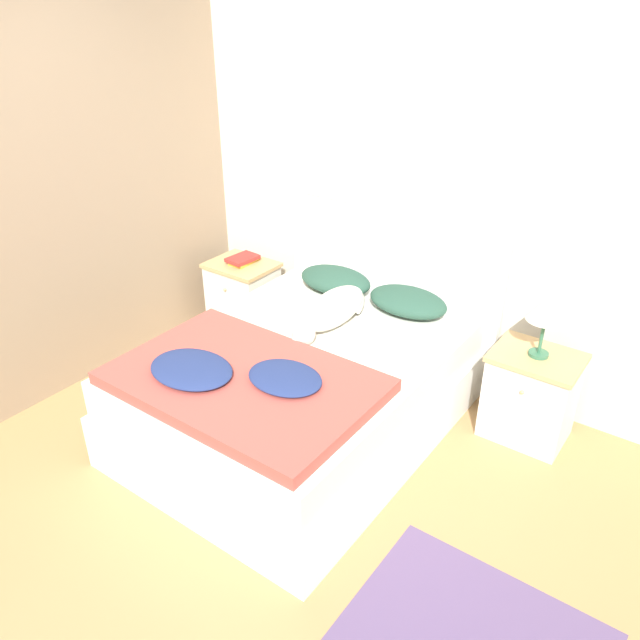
% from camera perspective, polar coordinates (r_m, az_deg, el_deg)
% --- Properties ---
extents(ground_plane, '(16.00, 16.00, 0.00)m').
position_cam_1_polar(ground_plane, '(3.29, -14.02, -18.78)').
color(ground_plane, tan).
extents(wall_back, '(9.00, 0.06, 2.55)m').
position_cam_1_polar(wall_back, '(4.06, 7.13, 12.56)').
color(wall_back, beige).
rests_on(wall_back, ground_plane).
extents(wall_side_left, '(0.06, 3.10, 2.55)m').
position_cam_1_polar(wall_side_left, '(4.28, -19.28, 12.05)').
color(wall_side_left, gray).
rests_on(wall_side_left, ground_plane).
extents(bed, '(1.49, 1.92, 0.55)m').
position_cam_1_polar(bed, '(3.67, -1.77, -6.41)').
color(bed, white).
rests_on(bed, ground_plane).
extents(headboard, '(1.57, 0.06, 1.14)m').
position_cam_1_polar(headboard, '(4.23, 6.30, 3.36)').
color(headboard, white).
rests_on(headboard, ground_plane).
extents(nightstand_left, '(0.49, 0.40, 0.54)m').
position_cam_1_polar(nightstand_left, '(4.78, -7.02, 2.17)').
color(nightstand_left, silver).
rests_on(nightstand_left, ground_plane).
extents(nightstand_right, '(0.49, 0.40, 0.54)m').
position_cam_1_polar(nightstand_right, '(3.82, 18.66, -6.55)').
color(nightstand_right, silver).
rests_on(nightstand_right, ground_plane).
extents(pillow_left, '(0.51, 0.33, 0.15)m').
position_cam_1_polar(pillow_left, '(4.16, 1.41, 3.68)').
color(pillow_left, '#284C3D').
rests_on(pillow_left, bed).
extents(pillow_right, '(0.51, 0.33, 0.15)m').
position_cam_1_polar(pillow_right, '(3.91, 8.04, 1.68)').
color(pillow_right, '#284C3D').
rests_on(pillow_right, bed).
extents(quilt, '(1.33, 0.88, 0.12)m').
position_cam_1_polar(quilt, '(3.20, -7.22, -5.46)').
color(quilt, '#BC4C42').
rests_on(quilt, bed).
extents(dog, '(0.22, 0.75, 0.21)m').
position_cam_1_polar(dog, '(3.72, 1.15, 0.87)').
color(dog, silver).
rests_on(dog, bed).
extents(book_stack, '(0.17, 0.24, 0.05)m').
position_cam_1_polar(book_stack, '(4.67, -7.04, 5.51)').
color(book_stack, gold).
rests_on(book_stack, nightstand_left).
extents(table_lamp, '(0.21, 0.21, 0.37)m').
position_cam_1_polar(table_lamp, '(3.55, 20.04, 0.87)').
color(table_lamp, '#336B4C').
rests_on(table_lamp, nightstand_right).
extents(rug, '(1.02, 0.76, 0.00)m').
position_cam_1_polar(rug, '(2.94, 14.01, -26.34)').
color(rug, '#604C75').
rests_on(rug, ground_plane).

